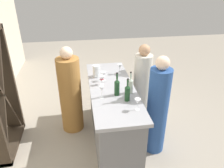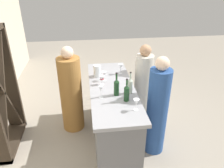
{
  "view_description": "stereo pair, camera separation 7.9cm",
  "coord_description": "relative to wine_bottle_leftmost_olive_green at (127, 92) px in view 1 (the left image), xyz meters",
  "views": [
    {
      "loc": [
        -2.83,
        0.44,
        2.5
      ],
      "look_at": [
        0.0,
        0.0,
        1.02
      ],
      "focal_mm": 35.1,
      "sensor_mm": 36.0,
      "label": 1
    },
    {
      "loc": [
        -2.84,
        0.36,
        2.5
      ],
      "look_at": [
        0.0,
        0.0,
        1.02
      ],
      "focal_mm": 35.1,
      "sensor_mm": 36.0,
      "label": 2
    }
  ],
  "objects": [
    {
      "name": "water_pitcher",
      "position": [
        0.8,
        0.33,
        -0.02
      ],
      "size": [
        0.12,
        0.12,
        0.19
      ],
      "color": "silver",
      "rests_on": "bar_counter"
    },
    {
      "name": "wine_glass_near_right",
      "position": [
        0.64,
        0.23,
        -0.01
      ],
      "size": [
        0.08,
        0.08,
        0.15
      ],
      "color": "white",
      "rests_on": "bar_counter"
    },
    {
      "name": "wine_bottle_second_left_olive_green",
      "position": [
        0.16,
        0.11,
        0.01
      ],
      "size": [
        0.07,
        0.07,
        0.34
      ],
      "color": "#193D1E",
      "rests_on": "bar_counter"
    },
    {
      "name": "wine_glass_far_left",
      "position": [
        0.51,
        0.28,
        -0.03
      ],
      "size": [
        0.08,
        0.08,
        0.14
      ],
      "color": "white",
      "rests_on": "bar_counter"
    },
    {
      "name": "wine_glass_far_center",
      "position": [
        0.12,
        0.33,
        0.0
      ],
      "size": [
        0.06,
        0.06,
        0.18
      ],
      "color": "white",
      "rests_on": "bar_counter"
    },
    {
      "name": "wine_glass_near_center",
      "position": [
        0.87,
        -0.06,
        0.0
      ],
      "size": [
        0.08,
        0.08,
        0.17
      ],
      "color": "white",
      "rests_on": "bar_counter"
    },
    {
      "name": "wine_bottle_center_clear_pale",
      "position": [
        0.19,
        -0.09,
        0.0
      ],
      "size": [
        0.07,
        0.07,
        0.32
      ],
      "color": "#B7C6B2",
      "rests_on": "bar_counter"
    },
    {
      "name": "person_center_guest",
      "position": [
        0.89,
        -0.47,
        -0.42
      ],
      "size": [
        0.33,
        0.33,
        1.45
      ],
      "rotation": [
        0.0,
        0.0,
        1.5
      ],
      "color": "beige",
      "rests_on": "ground"
    },
    {
      "name": "wine_glass_near_left",
      "position": [
        -0.23,
        -0.08,
        -0.01
      ],
      "size": [
        0.08,
        0.08,
        0.16
      ],
      "color": "white",
      "rests_on": "bar_counter"
    },
    {
      "name": "person_right_guest",
      "position": [
        0.8,
        0.78,
        -0.41
      ],
      "size": [
        0.39,
        0.39,
        1.5
      ],
      "rotation": [
        0.0,
        0.0,
        -1.52
      ],
      "color": "#9E6B33",
      "rests_on": "ground"
    },
    {
      "name": "ground_plane",
      "position": [
        0.4,
        0.14,
        -1.09
      ],
      "size": [
        12.0,
        12.0,
        0.0
      ],
      "primitive_type": "plane",
      "color": "#9E9384"
    },
    {
      "name": "wine_bottle_leftmost_olive_green",
      "position": [
        0.0,
        0.0,
        0.0
      ],
      "size": [
        0.07,
        0.07,
        0.32
      ],
      "color": "#193D1E",
      "rests_on": "bar_counter"
    },
    {
      "name": "bar_counter",
      "position": [
        0.4,
        0.14,
        -0.6
      ],
      "size": [
        1.9,
        0.66,
        0.97
      ],
      "color": "slate",
      "rests_on": "ground"
    },
    {
      "name": "person_left_guest",
      "position": [
        0.08,
        -0.47,
        -0.37
      ],
      "size": [
        0.39,
        0.39,
        1.54
      ],
      "rotation": [
        0.0,
        0.0,
        1.22
      ],
      "color": "#284C8C",
      "rests_on": "ground"
    }
  ]
}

